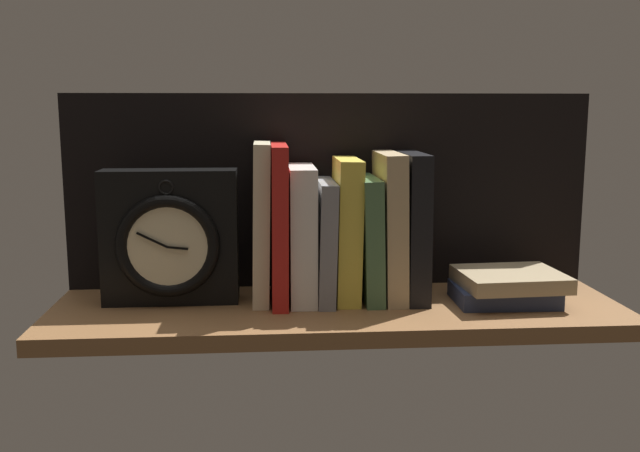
% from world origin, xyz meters
% --- Properties ---
extents(ground_plane, '(0.89, 0.28, 0.03)m').
position_xyz_m(ground_plane, '(0.00, 0.00, -0.01)').
color(ground_plane, brown).
extents(back_panel, '(0.89, 0.01, 0.33)m').
position_xyz_m(back_panel, '(0.00, 0.13, 0.16)').
color(back_panel, black).
rests_on(back_panel, ground_plane).
extents(book_cream_twain, '(0.03, 0.13, 0.25)m').
position_xyz_m(book_cream_twain, '(-0.12, 0.04, 0.13)').
color(book_cream_twain, beige).
rests_on(book_cream_twain, ground_plane).
extents(book_red_requiem, '(0.03, 0.17, 0.25)m').
position_xyz_m(book_red_requiem, '(-0.09, 0.04, 0.12)').
color(book_red_requiem, red).
rests_on(book_red_requiem, ground_plane).
extents(book_white_catcher, '(0.04, 0.15, 0.21)m').
position_xyz_m(book_white_catcher, '(-0.05, 0.04, 0.11)').
color(book_white_catcher, silver).
rests_on(book_white_catcher, ground_plane).
extents(book_gray_chess, '(0.03, 0.16, 0.19)m').
position_xyz_m(book_gray_chess, '(-0.02, 0.04, 0.10)').
color(book_gray_chess, gray).
rests_on(book_gray_chess, ground_plane).
extents(book_yellow_seinlanguage, '(0.04, 0.14, 0.23)m').
position_xyz_m(book_yellow_seinlanguage, '(0.02, 0.04, 0.11)').
color(book_yellow_seinlanguage, gold).
rests_on(book_yellow_seinlanguage, ground_plane).
extents(book_green_romantic, '(0.03, 0.15, 0.20)m').
position_xyz_m(book_green_romantic, '(0.05, 0.04, 0.10)').
color(book_green_romantic, '#476B44').
rests_on(book_green_romantic, ground_plane).
extents(book_tan_shortstories, '(0.04, 0.15, 0.23)m').
position_xyz_m(book_tan_shortstories, '(0.09, 0.04, 0.12)').
color(book_tan_shortstories, tan).
rests_on(book_tan_shortstories, ground_plane).
extents(book_black_skeptic, '(0.03, 0.15, 0.23)m').
position_xyz_m(book_black_skeptic, '(0.12, 0.04, 0.12)').
color(book_black_skeptic, black).
rests_on(book_black_skeptic, ground_plane).
extents(framed_clock, '(0.21, 0.07, 0.21)m').
position_xyz_m(framed_clock, '(-0.26, 0.03, 0.10)').
color(framed_clock, black).
rests_on(framed_clock, ground_plane).
extents(book_stack_side, '(0.17, 0.14, 0.05)m').
position_xyz_m(book_stack_side, '(0.27, -0.01, 0.03)').
color(book_stack_side, '#232D4C').
rests_on(book_stack_side, ground_plane).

